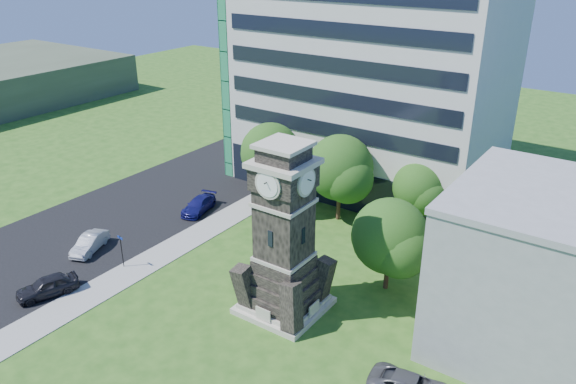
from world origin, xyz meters
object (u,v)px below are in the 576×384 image
Objects in this scene: car_street_mid at (90,243)px; park_bench at (259,304)px; clock_tower at (284,242)px; car_street_south at (47,286)px; street_sign at (121,248)px; car_street_north at (199,205)px.

park_bench is (16.59, 1.50, -0.22)m from car_street_mid.
clock_tower reaches higher than car_street_south.
park_bench is 0.60× the size of street_sign.
car_street_mid is at bearing -115.47° from car_street_north.
car_street_south is at bearing -101.33° from car_street_north.
clock_tower is 4.39× the size of street_sign.
car_street_south is at bearing -96.23° from street_sign.
clock_tower is at bearing -40.58° from car_street_north.
car_street_mid reaches higher than park_bench.
car_street_south is 0.96× the size of car_street_north.
street_sign is (-13.57, -2.81, -3.54)m from clock_tower.
street_sign is (4.34, -0.15, 1.06)m from car_street_mid.
car_street_south is 15.55m from park_bench.
car_street_north is (-15.63, 8.01, -4.62)m from clock_tower.
clock_tower reaches higher than car_street_north.
street_sign reaches higher than car_street_south.
car_street_south is (-15.02, -8.51, -4.54)m from clock_tower.
street_sign is at bearing -178.28° from park_bench.
car_street_north is 17.00m from park_bench.
car_street_mid reaches higher than car_street_north.
car_street_north is at bearing 152.87° from clock_tower.
car_street_south is at bearing -150.48° from clock_tower.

